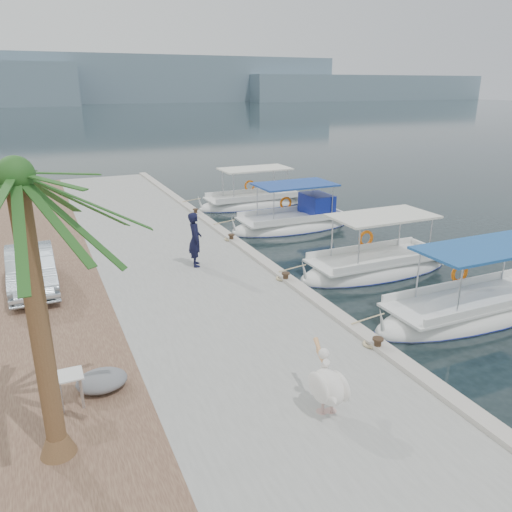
{
  "coord_description": "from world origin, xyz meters",
  "views": [
    {
      "loc": [
        -7.64,
        -12.35,
        6.79
      ],
      "look_at": [
        -1.0,
        2.49,
        1.2
      ],
      "focal_mm": 35.0,
      "sensor_mm": 36.0,
      "label": 1
    }
  ],
  "objects_px": {
    "fishing_caique_e": "(252,204)",
    "parked_car": "(31,269)",
    "fisherman": "(195,239)",
    "date_palm": "(16,178)",
    "fishing_caique_d": "(293,224)",
    "fishing_caique_b": "(474,312)",
    "fishing_caique_c": "(375,269)",
    "pelican": "(328,385)"
  },
  "relations": [
    {
      "from": "fishing_caique_b",
      "to": "parked_car",
      "type": "xyz_separation_m",
      "value": [
        -12.41,
        6.61,
        1.05
      ]
    },
    {
      "from": "fishing_caique_b",
      "to": "parked_car",
      "type": "relative_size",
      "value": 1.82
    },
    {
      "from": "fishing_caique_b",
      "to": "fishing_caique_d",
      "type": "bearing_deg",
      "value": 92.02
    },
    {
      "from": "fishing_caique_c",
      "to": "fisherman",
      "type": "distance_m",
      "value": 6.93
    },
    {
      "from": "fishing_caique_b",
      "to": "date_palm",
      "type": "relative_size",
      "value": 1.25
    },
    {
      "from": "fisherman",
      "to": "date_palm",
      "type": "relative_size",
      "value": 0.34
    },
    {
      "from": "fishing_caique_d",
      "to": "fisherman",
      "type": "relative_size",
      "value": 3.21
    },
    {
      "from": "fisherman",
      "to": "parked_car",
      "type": "xyz_separation_m",
      "value": [
        -5.5,
        0.05,
        -0.33
      ]
    },
    {
      "from": "fishing_caique_e",
      "to": "parked_car",
      "type": "bearing_deg",
      "value": -141.03
    },
    {
      "from": "fishing_caique_d",
      "to": "fishing_caique_c",
      "type": "bearing_deg",
      "value": -90.73
    },
    {
      "from": "fishing_caique_d",
      "to": "fisherman",
      "type": "bearing_deg",
      "value": -144.6
    },
    {
      "from": "fishing_caique_c",
      "to": "date_palm",
      "type": "distance_m",
      "value": 14.33
    },
    {
      "from": "pelican",
      "to": "fisherman",
      "type": "height_order",
      "value": "fisherman"
    },
    {
      "from": "fishing_caique_d",
      "to": "parked_car",
      "type": "xyz_separation_m",
      "value": [
        -12.01,
        -4.58,
        0.97
      ]
    },
    {
      "from": "fishing_caique_b",
      "to": "parked_car",
      "type": "distance_m",
      "value": 14.1
    },
    {
      "from": "fishing_caique_c",
      "to": "fishing_caique_d",
      "type": "distance_m",
      "value": 6.81
    },
    {
      "from": "fishing_caique_c",
      "to": "pelican",
      "type": "relative_size",
      "value": 4.08
    },
    {
      "from": "fisherman",
      "to": "date_palm",
      "type": "xyz_separation_m",
      "value": [
        -5.27,
        -8.47,
        3.98
      ]
    },
    {
      "from": "fishing_caique_c",
      "to": "fishing_caique_e",
      "type": "bearing_deg",
      "value": 89.34
    },
    {
      "from": "fishing_caique_d",
      "to": "parked_car",
      "type": "bearing_deg",
      "value": -159.14
    },
    {
      "from": "fishing_caique_e",
      "to": "fisherman",
      "type": "xyz_separation_m",
      "value": [
        -6.57,
        -9.81,
        1.38
      ]
    },
    {
      "from": "fisherman",
      "to": "fishing_caique_e",
      "type": "bearing_deg",
      "value": -22.31
    },
    {
      "from": "fishing_caique_b",
      "to": "fishing_caique_c",
      "type": "height_order",
      "value": "same"
    },
    {
      "from": "date_palm",
      "to": "fishing_caique_c",
      "type": "bearing_deg",
      "value": 28.25
    },
    {
      "from": "fishing_caique_e",
      "to": "parked_car",
      "type": "height_order",
      "value": "fishing_caique_e"
    },
    {
      "from": "pelican",
      "to": "date_palm",
      "type": "distance_m",
      "value": 6.73
    },
    {
      "from": "fishing_caique_b",
      "to": "fishing_caique_e",
      "type": "bearing_deg",
      "value": 91.21
    },
    {
      "from": "pelican",
      "to": "date_palm",
      "type": "bearing_deg",
      "value": 169.5
    },
    {
      "from": "date_palm",
      "to": "parked_car",
      "type": "bearing_deg",
      "value": 91.5
    },
    {
      "from": "fisherman",
      "to": "parked_car",
      "type": "distance_m",
      "value": 5.51
    },
    {
      "from": "fishing_caique_c",
      "to": "pelican",
      "type": "bearing_deg",
      "value": -132.63
    },
    {
      "from": "pelican",
      "to": "date_palm",
      "type": "height_order",
      "value": "date_palm"
    },
    {
      "from": "fishing_caique_b",
      "to": "fishing_caique_e",
      "type": "height_order",
      "value": "same"
    },
    {
      "from": "pelican",
      "to": "parked_car",
      "type": "height_order",
      "value": "parked_car"
    },
    {
      "from": "fishing_caique_c",
      "to": "date_palm",
      "type": "height_order",
      "value": "date_palm"
    },
    {
      "from": "fisherman",
      "to": "date_palm",
      "type": "distance_m",
      "value": 10.74
    },
    {
      "from": "fishing_caique_d",
      "to": "fishing_caique_e",
      "type": "height_order",
      "value": "same"
    },
    {
      "from": "fisherman",
      "to": "parked_car",
      "type": "bearing_deg",
      "value": 100.94
    },
    {
      "from": "fishing_caique_b",
      "to": "fishing_caique_d",
      "type": "relative_size",
      "value": 1.16
    },
    {
      "from": "fishing_caique_d",
      "to": "date_palm",
      "type": "bearing_deg",
      "value": -131.99
    },
    {
      "from": "fishing_caique_e",
      "to": "date_palm",
      "type": "relative_size",
      "value": 1.13
    },
    {
      "from": "fishing_caique_d",
      "to": "fishing_caique_e",
      "type": "bearing_deg",
      "value": 89.44
    }
  ]
}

